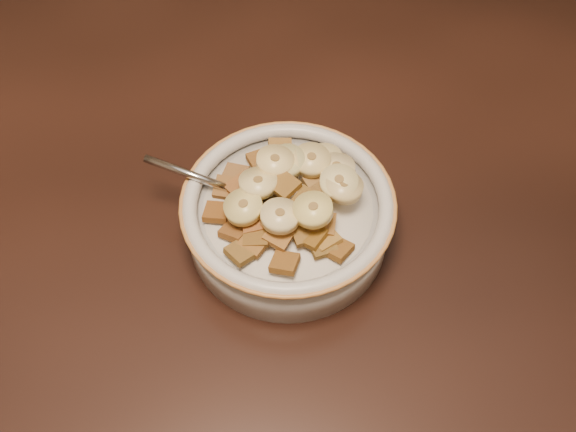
{
  "coord_description": "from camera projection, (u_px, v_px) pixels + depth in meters",
  "views": [
    {
      "loc": [
        -0.01,
        -0.29,
        1.27
      ],
      "look_at": [
        0.03,
        0.05,
        0.78
      ],
      "focal_mm": 45.0,
      "sensor_mm": 36.0,
      "label": 1
    }
  ],
  "objects": [
    {
      "name": "banana_slice_5",
      "position": [
        339.0,
        183.0,
        0.58
      ],
      "size": [
        0.04,
        0.04,
        0.01
      ],
      "primitive_type": "cylinder",
      "rotation": [
        -0.13,
        -0.04,
        2.75
      ],
      "color": "#F0D691",
      "rests_on": "milk"
    },
    {
      "name": "cereal_square_1",
      "position": [
        240.0,
        187.0,
        0.59
      ],
      "size": [
        0.03,
        0.03,
        0.01
      ],
      "primitive_type": "cube",
      "rotation": [
        -0.16,
        -0.13,
        0.58
      ],
      "color": "brown",
      "rests_on": "milk"
    },
    {
      "name": "banana_slice_4",
      "position": [
        336.0,
        169.0,
        0.59
      ],
      "size": [
        0.04,
        0.04,
        0.01
      ],
      "primitive_type": "cylinder",
      "rotation": [
        -0.1,
        0.05,
        0.28
      ],
      "color": "#FFE3A6",
      "rests_on": "milk"
    },
    {
      "name": "cereal_square_26",
      "position": [
        316.0,
        198.0,
        0.58
      ],
      "size": [
        0.03,
        0.03,
        0.01
      ],
      "primitive_type": "cube",
      "rotation": [
        0.02,
        -0.17,
        0.45
      ],
      "color": "brown",
      "rests_on": "milk"
    },
    {
      "name": "cereal_square_16",
      "position": [
        261.0,
        161.0,
        0.62
      ],
      "size": [
        0.03,
        0.03,
        0.01
      ],
      "primitive_type": "cube",
      "rotation": [
        0.04,
        -0.02,
        1.89
      ],
      "color": "brown",
      "rests_on": "milk"
    },
    {
      "name": "cereal_square_13",
      "position": [
        276.0,
        180.0,
        0.59
      ],
      "size": [
        0.02,
        0.02,
        0.01
      ],
      "primitive_type": "cube",
      "rotation": [
        0.18,
        -0.08,
        1.67
      ],
      "color": "olive",
      "rests_on": "milk"
    },
    {
      "name": "banana_slice_10",
      "position": [
        275.0,
        162.0,
        0.59
      ],
      "size": [
        0.04,
        0.04,
        0.01
      ],
      "primitive_type": "cylinder",
      "rotation": [
        0.09,
        0.03,
        1.76
      ],
      "color": "#FDDE79",
      "rests_on": "milk"
    },
    {
      "name": "banana_slice_1",
      "position": [
        244.0,
        207.0,
        0.57
      ],
      "size": [
        0.04,
        0.04,
        0.02
      ],
      "primitive_type": "cylinder",
      "rotation": [
        -0.12,
        -0.13,
        0.87
      ],
      "color": "#F5DA7B",
      "rests_on": "milk"
    },
    {
      "name": "cereal_square_6",
      "position": [
        270.0,
        180.0,
        0.59
      ],
      "size": [
        0.03,
        0.03,
        0.01
      ],
      "primitive_type": "cube",
      "rotation": [
        0.04,
        -0.11,
        2.57
      ],
      "color": "brown",
      "rests_on": "milk"
    },
    {
      "name": "banana_slice_8",
      "position": [
        344.0,
        187.0,
        0.58
      ],
      "size": [
        0.04,
        0.04,
        0.02
      ],
      "primitive_type": "cylinder",
      "rotation": [
        0.12,
        0.09,
        1.33
      ],
      "color": "#CFB785",
      "rests_on": "milk"
    },
    {
      "name": "cereal_square_19",
      "position": [
        279.0,
        236.0,
        0.56
      ],
      "size": [
        0.03,
        0.03,
        0.01
      ],
      "primitive_type": "cube",
      "rotation": [
        -0.03,
        -0.17,
        2.53
      ],
      "color": "#8C5D1D",
      "rests_on": "milk"
    },
    {
      "name": "cereal_square_18",
      "position": [
        235.0,
        231.0,
        0.58
      ],
      "size": [
        0.03,
        0.03,
        0.01
      ],
      "primitive_type": "cube",
      "rotation": [
        0.23,
        0.15,
        2.53
      ],
      "color": "brown",
      "rests_on": "milk"
    },
    {
      "name": "banana_slice_0",
      "position": [
        287.0,
        162.0,
        0.59
      ],
      "size": [
        0.03,
        0.03,
        0.01
      ],
      "primitive_type": "cylinder",
      "rotation": [
        -0.09,
        -0.04,
        1.51
      ],
      "color": "#DFD683",
      "rests_on": "milk"
    },
    {
      "name": "cereal_square_23",
      "position": [
        305.0,
        233.0,
        0.57
      ],
      "size": [
        0.02,
        0.02,
        0.01
      ],
      "primitive_type": "cube",
      "rotation": [
        -0.04,
        -0.07,
        1.77
      ],
      "color": "brown",
      "rests_on": "milk"
    },
    {
      "name": "banana_slice_6",
      "position": [
        325.0,
        161.0,
        0.6
      ],
      "size": [
        0.03,
        0.04,
        0.01
      ],
      "primitive_type": "cylinder",
      "rotation": [
        -0.06,
        -0.12,
        1.46
      ],
      "color": "#EFD57E",
      "rests_on": "milk"
    },
    {
      "name": "cereal_square_22",
      "position": [
        325.0,
        239.0,
        0.57
      ],
      "size": [
        0.03,
        0.03,
        0.01
      ],
      "primitive_type": "cube",
      "rotation": [
        -0.17,
        -0.06,
        0.46
      ],
      "color": "olive",
      "rests_on": "milk"
    },
    {
      "name": "cereal_square_27",
      "position": [
        256.0,
        235.0,
        0.57
      ],
      "size": [
        0.02,
        0.02,
        0.01
      ],
      "primitive_type": "cube",
      "rotation": [
        -0.14,
        -0.16,
        1.43
      ],
      "color": "brown",
      "rests_on": "milk"
    },
    {
      "name": "cereal_square_0",
      "position": [
        337.0,
        249.0,
        0.57
      ],
      "size": [
        0.03,
        0.03,
        0.01
      ],
      "primitive_type": "cube",
      "rotation": [
        0.16,
        0.14,
        2.39
      ],
      "color": "brown",
      "rests_on": "milk"
    },
    {
      "name": "banana_slice_9",
      "position": [
        258.0,
        183.0,
        0.58
      ],
      "size": [
        0.04,
        0.04,
        0.02
      ],
      "primitive_type": "cylinder",
      "rotation": [
        -0.12,
        0.14,
        0.94
      ],
      "color": "beige",
      "rests_on": "milk"
    },
    {
      "name": "cereal_square_9",
      "position": [
        318.0,
        185.0,
        0.59
      ],
      "size": [
        0.03,
        0.03,
        0.01
      ],
      "primitive_type": "cube",
      "rotation": [
        0.14,
        0.07,
        0.39
      ],
      "color": "brown",
      "rests_on": "milk"
    },
    {
      "name": "cereal_square_5",
      "position": [
        266.0,
        181.0,
        0.59
      ],
      "size": [
        0.03,
        0.03,
        0.01
      ],
      "primitive_type": "cube",
      "rotation": [
        -0.23,
        -0.11,
        2.7
      ],
      "color": "brown",
      "rests_on": "milk"
    },
    {
      "name": "cereal_square_15",
      "position": [
        255.0,
        222.0,
        0.57
      ],
      "size": [
        0.02,
        0.02,
        0.01
      ],
      "primitive_type": "cube",
      "rotation": [
        -0.21,
        -0.01,
        1.57
      ],
      "color": "#934F1E",
      "rests_on": "milk"
    },
    {
      "name": "cereal_square_4",
      "position": [
        322.0,
        223.0,
        0.57
      ],
      "size": [
        0.03,
        0.02,
        0.01
      ],
      "primitive_type": "cube",
      "rotation": [
        0.21,
        -0.09,
        1.32
      ],
      "color": "brown",
      "rests_on": "milk"
    },
    {
      "name": "cereal_square_28",
      "position": [
        306.0,
        201.0,
        0.58
      ],
      "size": [
        0.03,
        0.03,
        0.01
      ],
      "primitive_type": "cube",
      "rotation": [
        0.15,
        -0.12,
        0.82
      ],
      "color": "brown",
      "rests_on": "milk"
    },
    {
      "name": "cereal_square_3",
      "position": [
        241.0,
        252.0,
        0.56
      ],
      "size": [
        0.03,
        0.03,
        0.01
      ],
      "primitive_type": "cube",
      "rotation": [
        0.19,
        0.03,
        2.2
      ],
      "color": "brown",
      "rests_on": "milk"
    },
    {
      "name": "cereal_square_25",
      "position": [
        282.0,
        170.0,
        0.6
      ],
      "size": [
        0.03,
        0.03,
        0.01
      ],
      "primitive_type": "cube",
      "rotation": [
        0.04,
        -0.15,
        1.92
      ],
      "color": "brown",
      "rests_on": "milk"
    },
    {
      "name": "banana_slice_2",
      "position": [
        313.0,
        210.0,
        0.56
      ],
      "size": [
        0.04,
        0.04,
        0.01
      ],
      "primitive_type": "cylinder",
      "rotation": [
        -0.1,
        0.0,
        1.4
      ],
      "color": "#FFDE7D",
      "rests_on": "milk"
    },
    {
      "name": "cereal_square_10",
      "position": [
        280.0,
        149.0,
        0.62
      ],
      "size": [
        0.02,
        0.02,
        0.01
      ],
      "primitive_type": "cube",
      "rotation": [
        -0.15,
        -0.11,
        3.09
      ],
      "color": "brown",
      "rests_on": "milk"
    },
    {
      "name": "chair",
      "position": [
        261.0,
        14.0,
        1.26
      ],
      "size": [
        0.5,
        0.5,
        0.89
      ],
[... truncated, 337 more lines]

